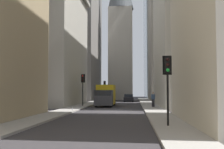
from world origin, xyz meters
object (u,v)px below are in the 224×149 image
Objects in this scene: traffic_light_foreground at (168,74)px; traffic_light_midblock at (83,82)px; pedestrian at (153,99)px; sedan_black at (129,98)px; delivery_truck at (106,95)px; traffic_light_far_junction at (105,86)px; discarded_bottle at (73,109)px.

traffic_light_midblock is (20.19, 8.55, 0.10)m from traffic_light_foreground.
sedan_black is at bearing 9.86° from pedestrian.
delivery_truck is at bearing 60.35° from pedestrian.
traffic_light_foreground reaches higher than delivery_truck.
traffic_light_far_junction is at bearing 16.71° from pedestrian.
pedestrian is at bearing -105.45° from traffic_light_midblock.
pedestrian is (17.72, -0.38, -1.95)m from traffic_light_foreground.
traffic_light_foreground is 0.97× the size of traffic_light_far_junction.
traffic_light_far_junction is at bearing 0.91° from discarded_bottle.
delivery_truck reaches higher than pedestrian.
traffic_light_far_junction is at bearing 27.21° from sedan_black.
traffic_light_midblock is (-0.97, 2.90, 1.69)m from delivery_truck.
delivery_truck is 23.93× the size of discarded_bottle.
pedestrian is 6.58× the size of discarded_bottle.
pedestrian is (-2.47, -8.94, -2.04)m from traffic_light_midblock.
traffic_light_far_junction is at bearing 10.19° from traffic_light_foreground.
sedan_black is 1.08× the size of traffic_light_foreground.
discarded_bottle is (11.32, 7.94, -2.81)m from traffic_light_foreground.
sedan_black is at bearing -19.42° from traffic_light_midblock.
traffic_light_midblock is 1.00× the size of traffic_light_far_junction.
sedan_black is 17.32m from traffic_light_midblock.
sedan_black is 1.04× the size of traffic_light_far_junction.
delivery_truck is 15.47m from sedan_black.
traffic_light_far_junction is (11.00, 5.66, 2.50)m from sedan_black.
delivery_truck is 1.50× the size of sedan_black.
traffic_light_foreground is at bearing -144.96° from discarded_bottle.
traffic_light_midblock is (-16.16, 5.70, 2.49)m from sedan_black.
sedan_black is 2.42× the size of pedestrian.
sedan_black reaches higher than discarded_bottle.
sedan_black is at bearing -11.48° from discarded_bottle.
traffic_light_foreground reaches higher than discarded_bottle.
traffic_light_midblock is 2.31× the size of pedestrian.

